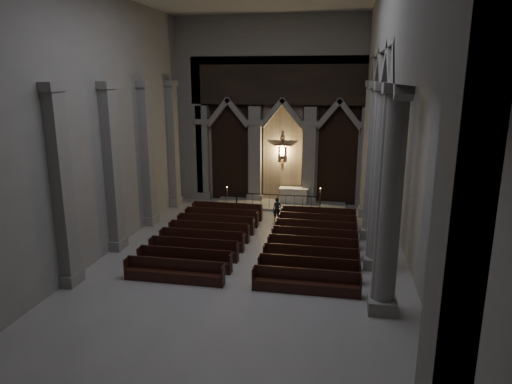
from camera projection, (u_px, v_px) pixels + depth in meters
room at (245, 93)px, 17.95m from camera, size 24.00×24.10×12.00m
sanctuary_wall at (283, 103)px, 29.19m from camera, size 14.00×0.77×12.00m
right_arcade at (387, 87)px, 18.18m from camera, size 1.00×24.00×12.00m
left_pilasters at (131, 163)px, 23.40m from camera, size 0.60×13.00×8.03m
sanctuary_step at (279, 205)px, 29.89m from camera, size 8.50×2.60×0.15m
altar at (294, 195)px, 30.16m from camera, size 1.91×0.76×0.97m
altar_rail at (277, 199)px, 28.80m from camera, size 5.41×0.09×1.06m
candle_stand_left at (227, 202)px, 29.34m from camera, size 0.24×0.24×1.42m
candle_stand_right at (320, 206)px, 28.30m from camera, size 0.27×0.27×1.60m
pews at (258, 242)px, 22.47m from camera, size 9.62×9.32×0.94m
worshipper at (277, 209)px, 26.69m from camera, size 0.53×0.37×1.38m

